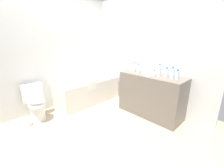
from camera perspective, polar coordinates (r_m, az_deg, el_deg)
ground_plane at (r=2.88m, az=-6.58°, el=-16.35°), size 3.89×3.89×0.00m
wall_back_tiled at (r=3.65m, az=-21.49°, el=10.79°), size 3.29×0.10×2.49m
wall_right_mirror at (r=3.52m, az=12.53°, el=11.36°), size 0.10×3.15×2.49m
bathtub at (r=3.83m, az=-9.16°, el=-2.33°), size 1.58×0.65×1.32m
toilet at (r=3.33m, az=-27.16°, el=-6.65°), size 0.38×0.51×0.72m
vanity_counter at (r=3.23m, az=14.65°, el=-4.12°), size 0.53×1.31×0.88m
sink_basin at (r=3.09m, az=14.14°, el=3.94°), size 0.30×0.30×0.04m
sink_faucet at (r=3.24m, az=15.83°, el=4.67°), size 0.12×0.15×0.08m
water_bottle_0 at (r=3.27m, az=8.50°, el=6.42°), size 0.07×0.07×0.22m
water_bottle_1 at (r=2.84m, az=23.75°, el=3.09°), size 0.07×0.07×0.18m
water_bottle_2 at (r=2.88m, az=22.18°, el=3.81°), size 0.07×0.07×0.22m
water_bottle_3 at (r=3.18m, az=10.00°, el=5.86°), size 0.06×0.06×0.20m
water_bottle_4 at (r=2.92m, az=20.15°, el=3.99°), size 0.07×0.07×0.20m
water_bottle_5 at (r=2.96m, az=17.68°, el=4.90°), size 0.06×0.06×0.24m
drinking_glass_0 at (r=3.36m, az=7.38°, el=5.85°), size 0.07×0.07×0.09m
drinking_glass_1 at (r=3.23m, az=11.47°, el=5.00°), size 0.07×0.07×0.08m
toilet_paper_roll at (r=3.30m, az=-29.46°, el=-12.90°), size 0.11×0.11×0.11m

